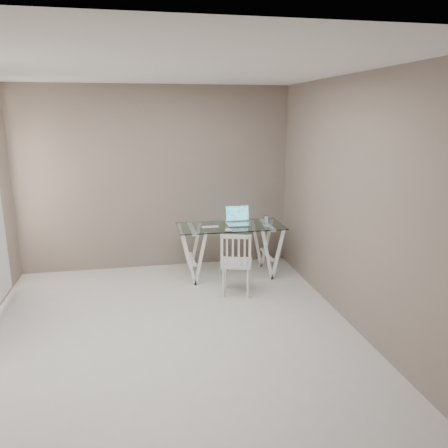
# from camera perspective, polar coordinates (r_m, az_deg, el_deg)

# --- Properties ---
(room) EXTENTS (4.50, 4.52, 2.71)m
(room) POSITION_cam_1_polar(r_m,az_deg,el_deg) (4.31, -8.60, 6.42)
(room) COLOR #B9B6B1
(room) RESTS_ON ground
(desk) EXTENTS (1.50, 0.70, 0.75)m
(desk) POSITION_cam_1_polar(r_m,az_deg,el_deg) (6.30, 0.82, -3.40)
(desk) COLOR silver
(desk) RESTS_ON ground
(chair) EXTENTS (0.48, 0.48, 0.84)m
(chair) POSITION_cam_1_polar(r_m,az_deg,el_deg) (5.59, 1.62, -4.83)
(chair) COLOR silver
(chair) RESTS_ON ground
(laptop) EXTENTS (0.37, 0.31, 0.26)m
(laptop) POSITION_cam_1_polar(r_m,az_deg,el_deg) (6.29, 1.92, 0.58)
(laptop) COLOR silver
(laptop) RESTS_ON desk
(keyboard) EXTENTS (0.25, 0.11, 0.01)m
(keyboard) POSITION_cam_1_polar(r_m,az_deg,el_deg) (6.11, -1.83, -0.39)
(keyboard) COLOR silver
(keyboard) RESTS_ON desk
(mouse) EXTENTS (0.11, 0.07, 0.04)m
(mouse) POSITION_cam_1_polar(r_m,az_deg,el_deg) (5.91, 0.65, -0.76)
(mouse) COLOR white
(mouse) RESTS_ON desk
(phone_dock) EXTENTS (0.07, 0.07, 0.14)m
(phone_dock) POSITION_cam_1_polar(r_m,az_deg,el_deg) (6.23, 5.53, 0.17)
(phone_dock) COLOR white
(phone_dock) RESTS_ON desk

